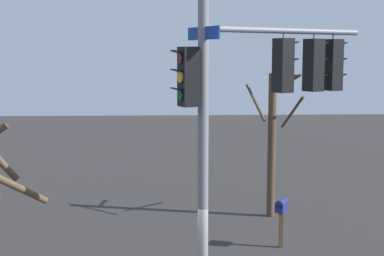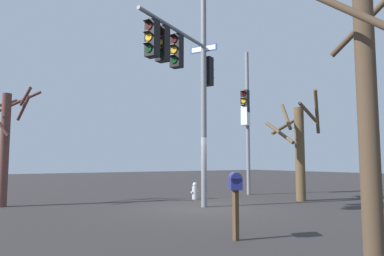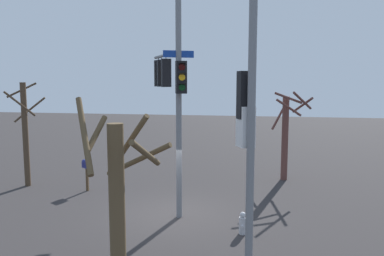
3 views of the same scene
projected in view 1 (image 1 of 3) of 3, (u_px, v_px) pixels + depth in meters
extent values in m
cylinder|color=slate|center=(203.00, 113.00, 10.63)|extent=(0.21, 0.21, 8.70)
cylinder|color=slate|center=(286.00, 31.00, 11.39)|extent=(3.54, 1.89, 0.12)
cube|color=black|center=(283.00, 66.00, 11.45)|extent=(0.43, 0.45, 1.10)
cylinder|color=#2F0403|center=(290.00, 49.00, 11.49)|extent=(0.12, 0.21, 0.22)
cube|color=black|center=(293.00, 43.00, 11.51)|extent=(0.24, 0.26, 0.06)
cylinder|color=#F2A814|center=(289.00, 65.00, 11.53)|extent=(0.12, 0.21, 0.22)
cube|color=black|center=(293.00, 60.00, 11.55)|extent=(0.24, 0.26, 0.06)
cylinder|color=black|center=(289.00, 82.00, 11.57)|extent=(0.12, 0.21, 0.22)
cube|color=black|center=(292.00, 76.00, 11.59)|extent=(0.24, 0.26, 0.06)
cylinder|color=slate|center=(284.00, 34.00, 11.37)|extent=(0.04, 0.04, 0.15)
cube|color=black|center=(313.00, 65.00, 11.85)|extent=(0.43, 0.45, 1.10)
cylinder|color=#2F0403|center=(320.00, 49.00, 11.89)|extent=(0.12, 0.21, 0.22)
cube|color=black|center=(323.00, 43.00, 11.91)|extent=(0.24, 0.26, 0.06)
cylinder|color=#F2A814|center=(319.00, 65.00, 11.93)|extent=(0.12, 0.21, 0.22)
cube|color=black|center=(322.00, 59.00, 11.95)|extent=(0.24, 0.26, 0.06)
cylinder|color=black|center=(319.00, 81.00, 11.98)|extent=(0.12, 0.21, 0.22)
cube|color=black|center=(322.00, 75.00, 12.00)|extent=(0.24, 0.26, 0.06)
cylinder|color=slate|center=(314.00, 35.00, 11.77)|extent=(0.04, 0.04, 0.15)
cube|color=black|center=(332.00, 65.00, 12.12)|extent=(0.42, 0.45, 1.10)
cylinder|color=#2F0403|center=(339.00, 49.00, 12.15)|extent=(0.12, 0.21, 0.22)
cube|color=black|center=(342.00, 43.00, 12.17)|extent=(0.23, 0.26, 0.06)
cylinder|color=#F2A814|center=(338.00, 65.00, 12.20)|extent=(0.12, 0.21, 0.22)
cube|color=black|center=(341.00, 59.00, 12.22)|extent=(0.23, 0.26, 0.06)
cylinder|color=black|center=(338.00, 81.00, 12.24)|extent=(0.12, 0.21, 0.22)
cube|color=black|center=(341.00, 75.00, 12.26)|extent=(0.23, 0.26, 0.06)
cylinder|color=slate|center=(333.00, 36.00, 12.04)|extent=(0.04, 0.04, 0.15)
cube|color=black|center=(188.00, 77.00, 10.38)|extent=(0.41, 0.44, 1.10)
cylinder|color=#2F0403|center=(180.00, 58.00, 10.27)|extent=(0.11, 0.22, 0.22)
cube|color=black|center=(176.00, 52.00, 10.22)|extent=(0.23, 0.25, 0.06)
cylinder|color=#F2A814|center=(180.00, 77.00, 10.31)|extent=(0.11, 0.22, 0.22)
cube|color=black|center=(176.00, 70.00, 10.27)|extent=(0.23, 0.25, 0.06)
cylinder|color=black|center=(180.00, 95.00, 10.36)|extent=(0.11, 0.22, 0.22)
cube|color=black|center=(176.00, 89.00, 10.31)|extent=(0.23, 0.25, 0.06)
cube|color=navy|center=(203.00, 33.00, 10.44)|extent=(0.53, 0.99, 0.24)
cube|color=white|center=(204.00, 33.00, 10.45)|extent=(0.47, 0.89, 0.18)
cube|color=#4C3823|center=(281.00, 230.00, 15.96)|extent=(0.10, 0.10, 1.05)
cube|color=navy|center=(281.00, 207.00, 15.87)|extent=(0.44, 0.50, 0.24)
cylinder|color=navy|center=(282.00, 203.00, 15.86)|extent=(0.44, 0.50, 0.24)
cylinder|color=brown|center=(21.00, 189.00, 11.01)|extent=(0.66, 1.99, 1.09)
cylinder|color=#483728|center=(272.00, 146.00, 18.82)|extent=(0.27, 0.27, 4.84)
cylinder|color=#483728|center=(255.00, 102.00, 18.41)|extent=(0.50, 1.28, 1.14)
cylinder|color=#483728|center=(285.00, 84.00, 18.99)|extent=(0.92, 1.11, 0.73)
cylinder|color=#483728|center=(292.00, 112.00, 18.89)|extent=(0.46, 1.51, 1.23)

